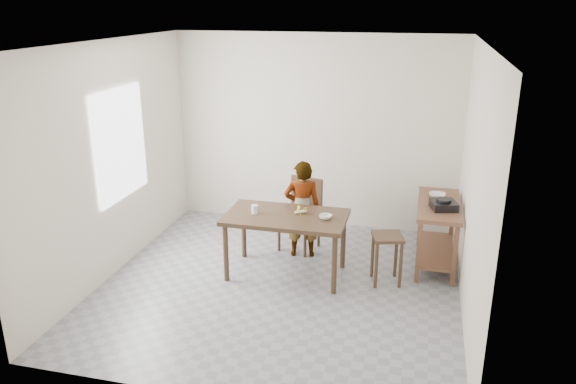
% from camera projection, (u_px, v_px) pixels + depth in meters
% --- Properties ---
extents(floor, '(4.00, 4.00, 0.04)m').
position_uv_depth(floor, '(280.00, 287.00, 6.45)').
color(floor, gray).
rests_on(floor, ground).
extents(ceiling, '(4.00, 4.00, 0.04)m').
position_uv_depth(ceiling, '(278.00, 41.00, 5.55)').
color(ceiling, white).
rests_on(ceiling, wall_back).
extents(wall_back, '(4.00, 0.04, 2.70)m').
position_uv_depth(wall_back, '(316.00, 132.00, 7.85)').
color(wall_back, silver).
rests_on(wall_back, ground).
extents(wall_front, '(4.00, 0.04, 2.70)m').
position_uv_depth(wall_front, '(210.00, 251.00, 4.14)').
color(wall_front, silver).
rests_on(wall_front, ground).
extents(wall_left, '(0.04, 4.00, 2.70)m').
position_uv_depth(wall_left, '(110.00, 161.00, 6.46)').
color(wall_left, silver).
rests_on(wall_left, ground).
extents(wall_right, '(0.04, 4.00, 2.70)m').
position_uv_depth(wall_right, '(477.00, 187.00, 5.54)').
color(wall_right, silver).
rests_on(wall_right, ground).
extents(window_pane, '(0.02, 1.10, 1.30)m').
position_uv_depth(window_pane, '(121.00, 144.00, 6.58)').
color(window_pane, white).
rests_on(window_pane, wall_left).
extents(dining_table, '(1.40, 0.80, 0.75)m').
position_uv_depth(dining_table, '(286.00, 245.00, 6.59)').
color(dining_table, '#402C1C').
rests_on(dining_table, floor).
extents(prep_counter, '(0.50, 1.20, 0.80)m').
position_uv_depth(prep_counter, '(436.00, 234.00, 6.84)').
color(prep_counter, brown).
rests_on(prep_counter, floor).
extents(child, '(0.51, 0.40, 1.25)m').
position_uv_depth(child, '(302.00, 209.00, 7.01)').
color(child, white).
rests_on(child, floor).
extents(dining_chair, '(0.55, 0.55, 0.93)m').
position_uv_depth(dining_chair, '(299.00, 215.00, 7.25)').
color(dining_chair, '#402C1C').
rests_on(dining_chair, floor).
extents(stool, '(0.41, 0.41, 0.59)m').
position_uv_depth(stool, '(386.00, 259.00, 6.43)').
color(stool, '#402C1C').
rests_on(stool, floor).
extents(glass_tumbler, '(0.08, 0.08, 0.10)m').
position_uv_depth(glass_tumbler, '(255.00, 209.00, 6.52)').
color(glass_tumbler, silver).
rests_on(glass_tumbler, dining_table).
extents(small_bowl, '(0.17, 0.17, 0.05)m').
position_uv_depth(small_bowl, '(325.00, 217.00, 6.36)').
color(small_bowl, silver).
rests_on(small_bowl, dining_table).
extents(banana, '(0.19, 0.17, 0.06)m').
position_uv_depth(banana, '(301.00, 211.00, 6.51)').
color(banana, yellow).
rests_on(banana, dining_table).
extents(serving_bowl, '(0.21, 0.21, 0.05)m').
position_uv_depth(serving_bowl, '(437.00, 195.00, 6.90)').
color(serving_bowl, silver).
rests_on(serving_bowl, prep_counter).
extents(gas_burner, '(0.34, 0.34, 0.09)m').
position_uv_depth(gas_burner, '(444.00, 205.00, 6.51)').
color(gas_burner, black).
rests_on(gas_burner, prep_counter).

